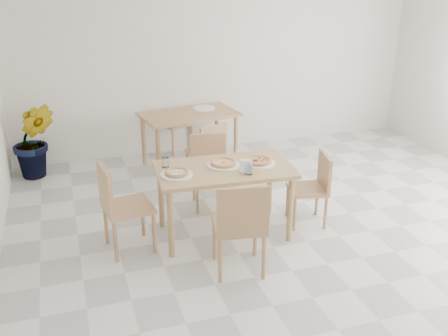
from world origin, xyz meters
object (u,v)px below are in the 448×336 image
object	(u,v)px
chair_west	(119,203)
pizza_margherita	(223,163)
chair_south	(240,222)
tumbler_b	(165,162)
tumbler_a	(249,169)
napkin_holder	(246,167)
chair_back_n	(172,119)
plate_margherita	(223,165)
potted_plant	(34,141)
chair_east	(314,184)
plate_pepperoni	(259,163)
main_table	(224,176)
second_table	(189,120)
pizza_mushroom	(177,173)
chair_north	(210,165)
plate_empty	(204,108)
pizza_pepperoni	(259,161)
plate_mushroom	(177,175)
chair_back_s	(209,149)

from	to	relation	value
chair_west	pizza_margherita	size ratio (longest dim) A/B	2.72
chair_south	tumbler_b	size ratio (longest dim) A/B	9.50
pizza_margherita	tumbler_a	xyz separation A→B (m)	(0.18, -0.28, 0.02)
napkin_holder	chair_back_n	size ratio (longest dim) A/B	0.17
tumbler_a	napkin_holder	distance (m)	0.04
plate_margherita	potted_plant	xyz separation A→B (m)	(-1.90, 2.17, -0.26)
tumbler_b	potted_plant	distance (m)	2.44
chair_west	chair_east	bearing A→B (deg)	-98.80
chair_west	chair_back_n	bearing A→B (deg)	-29.81
chair_west	chair_east	world-z (taller)	chair_west
plate_pepperoni	main_table	bearing A→B (deg)	179.21
main_table	second_table	distance (m)	2.03
chair_west	chair_east	distance (m)	2.08
pizza_mushroom	potted_plant	distance (m)	2.68
main_table	chair_south	distance (m)	0.79
chair_north	napkin_holder	size ratio (longest dim) A/B	5.89
main_table	plate_empty	xyz separation A→B (m)	(0.39, 2.16, 0.10)
pizza_pepperoni	napkin_holder	xyz separation A→B (m)	(-0.21, -0.19, 0.04)
pizza_mushroom	napkin_holder	size ratio (longest dim) A/B	1.86
plate_pepperoni	pizza_mushroom	distance (m)	0.88
pizza_mushroom	pizza_pepperoni	bearing A→B (deg)	3.28
chair_west	pizza_pepperoni	distance (m)	1.47
chair_north	tumbler_a	world-z (taller)	tumbler_a
plate_margherita	plate_pepperoni	bearing A→B (deg)	-8.84
chair_south	chair_west	distance (m)	1.24
plate_pepperoni	plate_empty	bearing A→B (deg)	89.47
tumbler_b	pizza_margherita	bearing A→B (deg)	-14.66
chair_back_n	pizza_margherita	bearing A→B (deg)	-115.30
chair_east	plate_mushroom	size ratio (longest dim) A/B	2.54
main_table	potted_plant	distance (m)	2.92
chair_south	tumbler_b	world-z (taller)	chair_south
chair_east	tumbler_a	world-z (taller)	tumbler_a
tumbler_a	tumbler_b	world-z (taller)	tumbler_a
chair_back_s	chair_back_n	bearing A→B (deg)	-102.04
pizza_margherita	chair_back_n	world-z (taller)	chair_back_n
main_table	tumbler_b	bearing A→B (deg)	163.30
chair_west	plate_pepperoni	distance (m)	1.46
chair_east	plate_margherita	bearing A→B (deg)	-84.82
chair_south	pizza_pepperoni	world-z (taller)	chair_south
plate_margherita	tumbler_b	bearing A→B (deg)	165.34
chair_west	plate_empty	size ratio (longest dim) A/B	2.93
pizza_mushroom	pizza_pepperoni	xyz separation A→B (m)	(0.88, 0.05, 0.00)
plate_pepperoni	second_table	size ratio (longest dim) A/B	0.24
chair_south	tumbler_a	bearing A→B (deg)	-107.34
plate_mushroom	second_table	distance (m)	2.18
plate_margherita	napkin_holder	world-z (taller)	napkin_holder
plate_empty	second_table	bearing A→B (deg)	-151.82
plate_pepperoni	tumbler_a	size ratio (longest dim) A/B	3.36
plate_empty	chair_back_n	bearing A→B (deg)	120.61
chair_west	potted_plant	world-z (taller)	potted_plant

